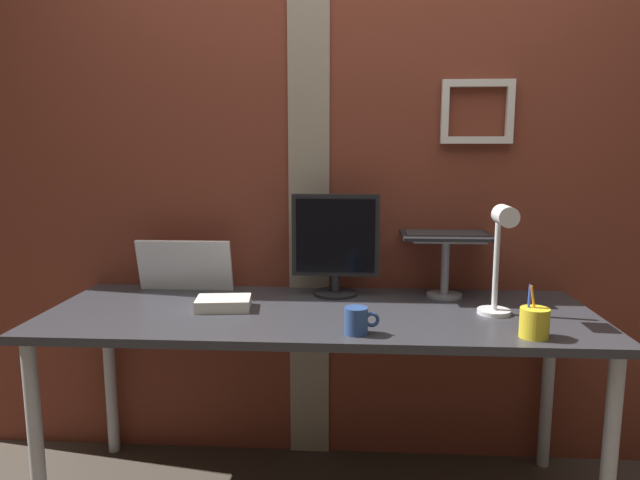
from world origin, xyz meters
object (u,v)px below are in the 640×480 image
(whiteboard_panel, at_px, (184,266))
(pen_cup, at_px, (533,322))
(monitor, at_px, (335,241))
(desk_lamp, at_px, (500,248))
(laptop, at_px, (443,219))
(coffee_mug, at_px, (356,321))

(whiteboard_panel, xyz_separation_m, pen_cup, (1.29, -0.52, -0.06))
(monitor, xyz_separation_m, whiteboard_panel, (-0.64, 0.03, -0.12))
(desk_lamp, bearing_deg, whiteboard_panel, 165.50)
(laptop, bearing_deg, whiteboard_panel, -177.03)
(desk_lamp, bearing_deg, laptop, 111.07)
(whiteboard_panel, bearing_deg, laptop, 2.97)
(laptop, distance_m, desk_lamp, 0.40)
(whiteboard_panel, height_order, coffee_mug, whiteboard_panel)
(monitor, xyz_separation_m, desk_lamp, (0.59, -0.29, 0.03))
(desk_lamp, bearing_deg, coffee_mug, -157.66)
(whiteboard_panel, relative_size, pen_cup, 2.35)
(monitor, height_order, laptop, laptop)
(pen_cup, height_order, coffee_mug, pen_cup)
(coffee_mug, bearing_deg, whiteboard_panel, 144.21)
(monitor, distance_m, desk_lamp, 0.65)
(monitor, bearing_deg, whiteboard_panel, 177.58)
(monitor, distance_m, laptop, 0.46)
(laptop, bearing_deg, desk_lamp, -68.93)
(whiteboard_panel, height_order, pen_cup, whiteboard_panel)
(monitor, relative_size, laptop, 1.16)
(whiteboard_panel, relative_size, desk_lamp, 0.98)
(desk_lamp, distance_m, coffee_mug, 0.58)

